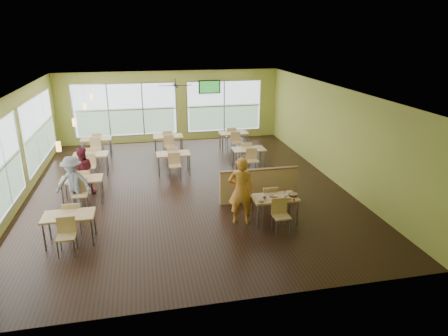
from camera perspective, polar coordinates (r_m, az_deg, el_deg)
The scene contains 20 objects.
room at distance 12.76m, azimuth -5.50°, elevation 3.91°, with size 12.00×12.04×3.20m.
window_bays at distance 15.77m, azimuth -16.44°, elevation 5.72°, with size 9.24×10.24×2.38m.
main_table at distance 10.73m, azimuth 7.25°, elevation -4.71°, with size 1.22×1.52×0.87m.
half_wall_divider at distance 12.04m, azimuth 5.02°, elevation -2.44°, with size 2.40×0.14×1.04m.
dining_tables at distance 14.61m, azimuth -10.25°, elevation 1.72°, with size 6.92×8.72×0.87m.
pendant_lights at distance 13.29m, azimuth -19.91°, elevation 7.25°, with size 0.11×7.31×0.86m.
ceiling_fan at distance 15.43m, azimuth -6.97°, elevation 11.64°, with size 1.25×1.25×0.29m.
tv_backwall at distance 18.57m, azimuth -2.08°, elevation 11.50°, with size 1.00×0.07×0.60m.
man_plaid at distance 10.52m, azimuth 2.45°, elevation -3.29°, with size 0.68×0.45×1.86m, color orange.
patron_maroon at distance 13.23m, azimuth -19.60°, elevation -0.39°, with size 0.74×0.58×1.53m, color maroon.
patron_grey at distance 12.13m, azimuth -20.74°, elevation -2.08°, with size 1.04×0.60×1.61m, color slate.
cup_blue at distance 10.48m, azimuth 5.78°, elevation -4.10°, with size 0.10×0.10×0.37m.
cup_yellow at distance 10.50m, azimuth 7.42°, elevation -4.16°, with size 0.09×0.09×0.34m.
cup_red_near at distance 10.51m, azimuth 8.54°, elevation -4.20°, with size 0.09×0.09×0.32m.
cup_red_far at distance 10.57m, azimuth 8.74°, elevation -4.05°, with size 0.10×0.10×0.34m.
food_basket at distance 10.81m, azimuth 9.84°, elevation -3.76°, with size 0.26×0.26×0.06m.
ketchup_cup at distance 10.56m, azimuth 9.96°, elevation -4.48°, with size 0.06×0.06×0.03m, color #9D0A00.
wrapper_left at distance 10.33m, azimuth 5.31°, elevation -4.77°, with size 0.15×0.14×0.04m, color #A68450.
wrapper_mid at distance 10.68m, azimuth 6.96°, elevation -3.98°, with size 0.19×0.17×0.05m, color #A68450.
wrapper_right at distance 10.58m, azimuth 9.31°, elevation -4.39°, with size 0.13×0.11×0.03m, color #A68450.
Camera 1 is at (-1.30, -12.24, 4.97)m, focal length 32.00 mm.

